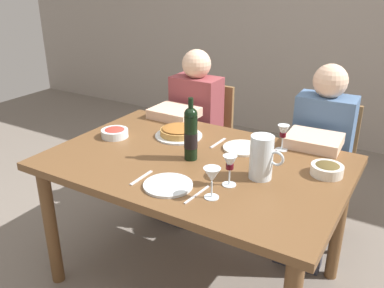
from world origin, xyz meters
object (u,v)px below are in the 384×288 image
baked_tart (179,132)px  diner_left (188,130)px  dinner_plate_right_setting (168,185)px  chair_right (323,161)px  water_pitcher (261,160)px  wine_glass_left_diner (212,176)px  chair_left (204,135)px  wine_bottle (191,134)px  salad_bowl (115,132)px  olive_bowl (327,169)px  wine_glass_centre (283,133)px  diner_right (317,158)px  wine_glass_right_diner (230,164)px  dinner_plate_left_setting (243,148)px  dining_table (196,175)px

baked_tart → diner_left: diner_left is taller
dinner_plate_right_setting → chair_right: chair_right is taller
water_pitcher → dinner_plate_right_setting: (-0.32, -0.29, -0.09)m
water_pitcher → diner_left: (-0.81, 0.67, -0.24)m
wine_glass_left_diner → chair_left: size_ratio=0.16×
wine_bottle → water_pitcher: bearing=-1.5°
salad_bowl → olive_bowl: bearing=7.2°
wine_glass_centre → diner_right: diner_right is taller
water_pitcher → wine_glass_right_diner: (-0.09, -0.14, 0.01)m
diner_left → water_pitcher: bearing=140.8°
chair_left → dinner_plate_left_setting: bearing=133.3°
olive_bowl → wine_glass_left_diner: wine_glass_left_diner is taller
wine_glass_centre → baked_tart: bearing=-168.1°
dining_table → chair_left: (-0.45, 0.89, -0.17)m
dining_table → wine_glass_left_diner: bearing=-49.4°
dinner_plate_left_setting → diner_left: (-0.60, 0.41, -0.15)m
diner_right → salad_bowl: bearing=28.9°
baked_tart → olive_bowl: 0.86m
wine_glass_centre → diner_left: 0.88m
chair_left → wine_glass_centre: bearing=145.4°
dinner_plate_left_setting → baked_tart: bearing=-176.5°
dining_table → wine_glass_left_diner: size_ratio=10.73×
dining_table → wine_glass_left_diner: (0.25, -0.29, 0.19)m
dining_table → diner_left: bearing=124.5°
wine_glass_left_diner → olive_bowl: bearing=52.0°
wine_glass_right_diner → dinner_plate_right_setting: (-0.23, -0.15, -0.10)m
wine_glass_right_diner → dinner_plate_right_setting: wine_glass_right_diner is taller
dining_table → wine_glass_right_diner: wine_glass_right_diner is taller
wine_bottle → water_pitcher: 0.39m
wine_glass_centre → salad_bowl: bearing=-160.4°
baked_tart → diner_right: diner_right is taller
dining_table → olive_bowl: size_ratio=9.91×
wine_glass_left_diner → diner_left: (-0.70, 0.95, -0.25)m
dinner_plate_right_setting → baked_tart: bearing=118.2°
water_pitcher → chair_right: 0.98m
chair_left → diner_right: bearing=165.7°
salad_bowl → chair_left: size_ratio=0.18×
salad_bowl → olive_bowl: (1.17, 0.15, 0.00)m
wine_glass_left_diner → diner_right: diner_right is taller
chair_right → diner_right: diner_right is taller
wine_bottle → wine_glass_right_diner: wine_bottle is taller
dining_table → dinner_plate_right_setting: dinner_plate_right_setting is taller
chair_right → dinner_plate_left_setting: bearing=62.5°
chair_left → diner_left: diner_left is taller
olive_bowl → diner_left: bearing=155.6°
water_pitcher → chair_right: (0.09, 0.90, -0.36)m
wine_glass_left_diner → diner_left: diner_left is taller
olive_bowl → chair_left: chair_left is taller
dining_table → water_pitcher: size_ratio=7.22×
dining_table → wine_glass_right_diner: 0.37m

